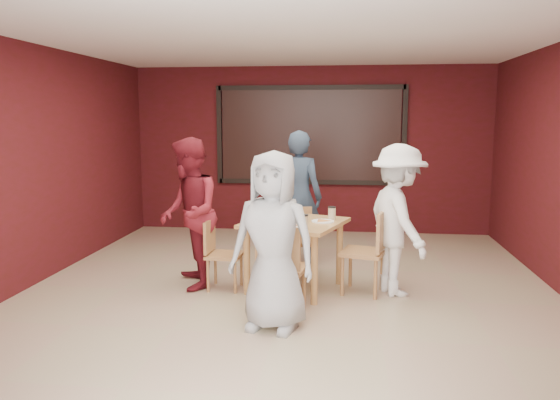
# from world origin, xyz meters

# --- Properties ---
(floor) EXTENTS (7.00, 7.00, 0.00)m
(floor) POSITION_xyz_m (0.00, 0.00, 0.00)
(floor) COLOR tan
(floor) RESTS_ON ground
(window_blinds) EXTENTS (3.00, 0.02, 1.50)m
(window_blinds) POSITION_xyz_m (0.00, 3.45, 1.65)
(window_blinds) COLOR black
(dining_table) EXTENTS (1.27, 1.27, 0.94)m
(dining_table) POSITION_xyz_m (0.05, 0.24, 0.69)
(dining_table) COLOR #B28349
(dining_table) RESTS_ON floor
(chair_front) EXTENTS (0.50, 0.50, 0.92)m
(chair_front) POSITION_xyz_m (-0.00, -0.61, 0.52)
(chair_front) COLOR #B17044
(chair_front) RESTS_ON floor
(chair_back) EXTENTS (0.47, 0.47, 0.82)m
(chair_back) POSITION_xyz_m (0.02, 0.93, 0.46)
(chair_back) COLOR #B17044
(chair_back) RESTS_ON floor
(chair_left) EXTENTS (0.40, 0.40, 0.80)m
(chair_left) POSITION_xyz_m (-0.81, 0.15, 0.45)
(chair_left) COLOR #B17044
(chair_left) RESTS_ON floor
(chair_right) EXTENTS (0.55, 0.55, 0.94)m
(chair_right) POSITION_xyz_m (0.90, 0.17, 0.53)
(chair_right) COLOR #B17044
(chair_right) RESTS_ON floor
(diner_front) EXTENTS (0.91, 0.70, 1.66)m
(diner_front) POSITION_xyz_m (-0.03, -0.95, 0.83)
(diner_front) COLOR #A8A8A8
(diner_front) RESTS_ON floor
(diner_back) EXTENTS (0.75, 0.60, 1.78)m
(diner_back) POSITION_xyz_m (-0.01, 1.48, 0.89)
(diner_back) COLOR #2C3B4F
(diner_back) RESTS_ON floor
(diner_left) EXTENTS (0.90, 1.01, 1.73)m
(diner_left) POSITION_xyz_m (-1.15, 0.17, 0.86)
(diner_left) COLOR maroon
(diner_left) RESTS_ON floor
(diner_right) EXTENTS (0.96, 1.23, 1.67)m
(diner_right) POSITION_xyz_m (1.19, 0.22, 0.83)
(diner_right) COLOR white
(diner_right) RESTS_ON floor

